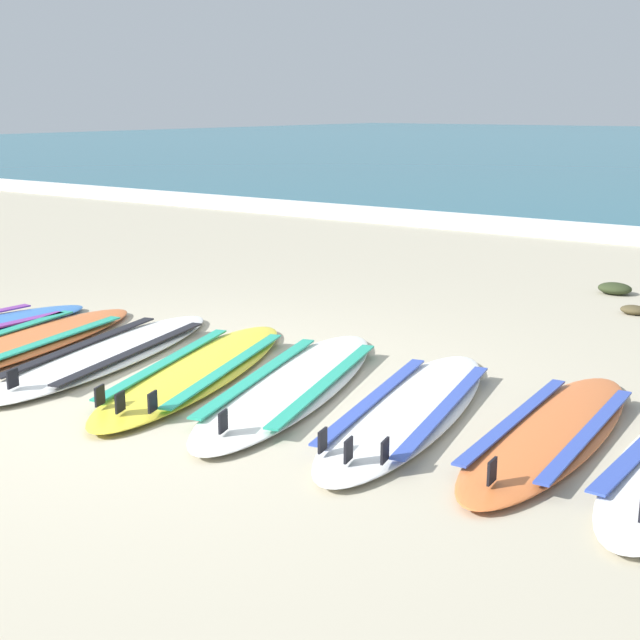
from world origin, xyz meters
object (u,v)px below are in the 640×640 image
Objects in this scene: surfboard_1 at (9,347)px; surfboard_6 at (551,432)px; surfboard_4 at (293,384)px; surfboard_5 at (409,409)px; surfboard_3 at (197,370)px; surfboard_2 at (108,353)px.

surfboard_1 is 3.75m from surfboard_6.
surfboard_5 is at bearing 0.61° from surfboard_4.
surfboard_4 is at bearing 10.01° from surfboard_3.
surfboard_4 and surfboard_5 have the same top height.
surfboard_6 is (0.77, 0.11, -0.00)m from surfboard_5.
surfboard_4 is at bearing 12.19° from surfboard_1.
surfboard_2 is at bearing -175.74° from surfboard_3.
surfboard_5 is at bearing 9.08° from surfboard_1.
surfboard_2 is at bearing -175.30° from surfboard_5.
surfboard_1 is at bearing -157.67° from surfboard_2.
surfboard_5 is 1.09× the size of surfboard_6.
surfboard_4 is (0.67, 0.12, -0.00)m from surfboard_3.
surfboard_1 is 1.09× the size of surfboard_2.
surfboard_2 is 1.03× the size of surfboard_5.
surfboard_3 is at bearing 13.18° from surfboard_1.
surfboard_3 is at bearing -175.07° from surfboard_5.
surfboard_2 is 0.99× the size of surfboard_3.
surfboard_1 is 1.50m from surfboard_3.
surfboard_3 is 1.48m from surfboard_5.
surfboard_1 is at bearing -166.82° from surfboard_3.
surfboard_4 is at bearing -179.39° from surfboard_5.
surfboard_2 is 3.03m from surfboard_6.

